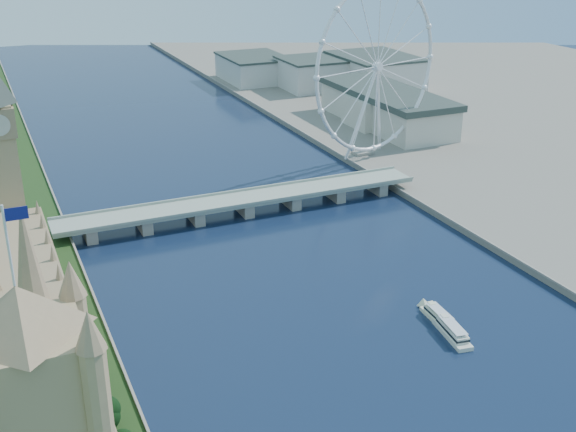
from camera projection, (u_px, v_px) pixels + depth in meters
parliament_range at (40, 342)px, 263.08m from camera, size 24.00×200.00×70.00m
big_ben at (0, 139)px, 336.05m from camera, size 20.02×20.02×110.00m
westminster_bridge at (244, 203)px, 425.42m from camera, size 220.00×22.00×9.50m
london_eye at (377, 67)px, 493.70m from camera, size 113.60×39.12×124.30m
county_hall at (385, 128)px, 603.37m from camera, size 54.00×144.00×35.00m
city_skyline at (183, 91)px, 656.02m from camera, size 505.00×280.00×32.00m
tour_boat_near at (452, 336)px, 301.31m from camera, size 11.12×28.45×6.10m
tour_boat_far at (439, 321)px, 312.49m from camera, size 8.67×26.64×5.75m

